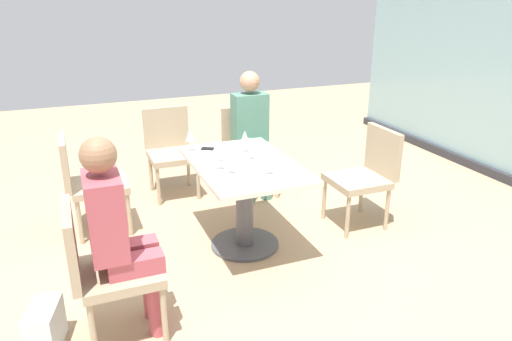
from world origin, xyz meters
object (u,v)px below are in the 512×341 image
object	(u,v)px
chair_front_left	(86,179)
wine_glass_3	(269,158)
dining_table_main	(244,187)
wine_glass_6	(218,146)
wine_glass_5	(249,144)
person_front_right	(118,230)
handbag_0	(45,328)
person_far_left	(252,129)
chair_near_window	(367,171)
wine_glass_1	(230,157)
wine_glass_0	(190,136)
coffee_cup	(258,145)
cell_phone_on_table	(210,149)
wine_glass_4	(245,137)
chair_front_right	(103,264)
chair_far_left	(248,145)
chair_side_end	(170,146)
wine_glass_2	(219,153)

from	to	relation	value
chair_front_left	wine_glass_3	distance (m)	1.65
dining_table_main	wine_glass_6	xyz separation A→B (m)	(-0.10, -0.18, 0.34)
wine_glass_3	wine_glass_5	distance (m)	0.37
person_front_right	handbag_0	world-z (taller)	person_front_right
person_far_left	chair_near_window	bearing A→B (deg)	35.43
wine_glass_1	wine_glass_5	size ratio (longest dim) A/B	1.00
handbag_0	wine_glass_1	bearing A→B (deg)	125.81
chair_near_window	chair_front_left	bearing A→B (deg)	-107.58
wine_glass_0	wine_glass_3	bearing A→B (deg)	27.64
coffee_cup	cell_phone_on_table	xyz separation A→B (m)	(-0.18, -0.36, -0.04)
wine_glass_0	wine_glass_5	distance (m)	0.54
wine_glass_3	chair_front_left	bearing A→B (deg)	-130.37
person_front_right	wine_glass_4	world-z (taller)	person_front_right
chair_front_right	wine_glass_3	size ratio (longest dim) A/B	4.70
chair_far_left	chair_side_end	xyz separation A→B (m)	(-0.27, -0.75, 0.00)
wine_glass_5	chair_side_end	bearing A→B (deg)	-164.33
wine_glass_3	wine_glass_5	world-z (taller)	same
chair_near_window	wine_glass_5	xyz separation A→B (m)	(-0.05, -1.09, 0.37)
person_far_left	wine_glass_4	world-z (taller)	person_far_left
chair_front_right	wine_glass_6	size ratio (longest dim) A/B	4.70
person_far_left	wine_glass_0	xyz separation A→B (m)	(0.55, -0.77, 0.16)
person_far_left	wine_glass_0	world-z (taller)	person_far_left
handbag_0	dining_table_main	bearing A→B (deg)	129.73
wine_glass_1	wine_glass_3	size ratio (longest dim) A/B	1.00
person_front_right	wine_glass_0	distance (m)	1.38
wine_glass_5	handbag_0	world-z (taller)	wine_glass_5
chair_far_left	wine_glass_5	world-z (taller)	wine_glass_5
wine_glass_2	wine_glass_5	size ratio (longest dim) A/B	1.00
wine_glass_0	wine_glass_3	xyz separation A→B (m)	(0.75, 0.39, 0.00)
chair_front_left	wine_glass_0	world-z (taller)	wine_glass_0
handbag_0	chair_front_right	bearing A→B (deg)	101.72
person_far_left	chair_front_left	bearing A→B (deg)	-80.96
wine_glass_4	dining_table_main	bearing A→B (deg)	-22.12
chair_side_end	person_front_right	distance (m)	2.23
wine_glass_6	handbag_0	xyz separation A→B (m)	(0.81, -1.33, -0.72)
person_front_right	handbag_0	bearing A→B (deg)	-92.12
wine_glass_0	chair_far_left	bearing A→B (deg)	130.66
wine_glass_6	chair_far_left	bearing A→B (deg)	147.64
chair_near_window	chair_front_left	distance (m)	2.42
wine_glass_1	wine_glass_5	bearing A→B (deg)	135.05
handbag_0	wine_glass_2	bearing A→B (deg)	130.74
chair_far_left	wine_glass_3	distance (m)	1.50
chair_side_end	person_far_left	xyz separation A→B (m)	(0.37, 0.75, 0.20)
cell_phone_on_table	chair_front_right	bearing A→B (deg)	-11.54
wine_glass_2	cell_phone_on_table	world-z (taller)	wine_glass_2
chair_front_left	chair_side_end	size ratio (longest dim) A/B	1.00
wine_glass_1	cell_phone_on_table	bearing A→B (deg)	177.34
chair_front_left	wine_glass_3	bearing A→B (deg)	49.63
wine_glass_2	chair_front_left	bearing A→B (deg)	-131.26
chair_front_right	wine_glass_5	bearing A→B (deg)	122.74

